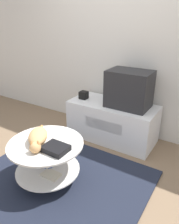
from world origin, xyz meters
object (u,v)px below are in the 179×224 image
Objects in this scene: tv at (129,89)px; cat at (38,137)px; speaker at (84,95)px; dvd_box at (56,148)px.

tv reaches higher than cat.
speaker is at bearing -174.58° from tv.
tv is 0.69m from speaker.
speaker is (-0.66, -0.06, -0.19)m from tv.
tv is 1.33m from cat.
speaker is 0.47× the size of dvd_box.
cat is (0.24, -1.18, -0.04)m from speaker.
dvd_box is 0.50× the size of cat.
speaker is 1.21m from cat.
tv is at bearing 124.36° from cat.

